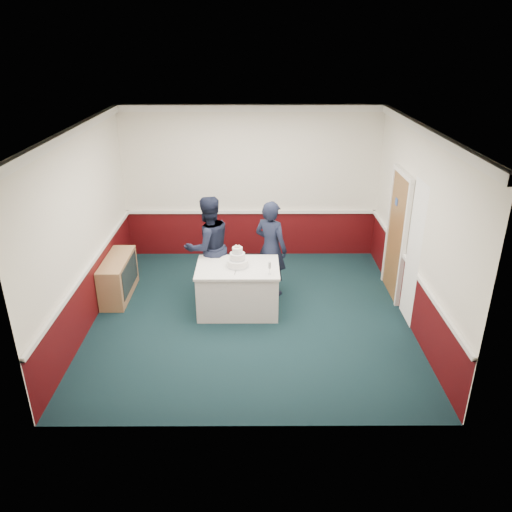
{
  "coord_description": "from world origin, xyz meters",
  "views": [
    {
      "loc": [
        0.06,
        -7.0,
        4.17
      ],
      "look_at": [
        0.09,
        -0.1,
        1.1
      ],
      "focal_mm": 35.0,
      "sensor_mm": 36.0,
      "label": 1
    }
  ],
  "objects_px": {
    "wedding_cake": "(238,260)",
    "cake_table": "(238,288)",
    "cake_knife": "(235,272)",
    "champagne_flute": "(270,266)",
    "person_woman": "(271,248)",
    "person_man": "(208,247)",
    "sideboard": "(118,277)"
  },
  "relations": [
    {
      "from": "person_woman",
      "to": "cake_table",
      "type": "bearing_deg",
      "value": 83.04
    },
    {
      "from": "wedding_cake",
      "to": "sideboard",
      "type": "bearing_deg",
      "value": 166.45
    },
    {
      "from": "wedding_cake",
      "to": "person_woman",
      "type": "distance_m",
      "value": 0.82
    },
    {
      "from": "cake_table",
      "to": "person_man",
      "type": "relative_size",
      "value": 0.75
    },
    {
      "from": "sideboard",
      "to": "champagne_flute",
      "type": "distance_m",
      "value": 2.75
    },
    {
      "from": "champagne_flute",
      "to": "person_man",
      "type": "relative_size",
      "value": 0.12
    },
    {
      "from": "sideboard",
      "to": "cake_table",
      "type": "bearing_deg",
      "value": -13.55
    },
    {
      "from": "cake_knife",
      "to": "champagne_flute",
      "type": "distance_m",
      "value": 0.55
    },
    {
      "from": "wedding_cake",
      "to": "cake_table",
      "type": "bearing_deg",
      "value": -90.0
    },
    {
      "from": "person_woman",
      "to": "cake_knife",
      "type": "bearing_deg",
      "value": 89.46
    },
    {
      "from": "cake_table",
      "to": "champagne_flute",
      "type": "relative_size",
      "value": 6.44
    },
    {
      "from": "cake_table",
      "to": "cake_knife",
      "type": "xyz_separation_m",
      "value": [
        -0.03,
        -0.2,
        0.39
      ]
    },
    {
      "from": "cake_knife",
      "to": "person_man",
      "type": "relative_size",
      "value": 0.12
    },
    {
      "from": "cake_knife",
      "to": "person_man",
      "type": "bearing_deg",
      "value": 125.72
    },
    {
      "from": "cake_knife",
      "to": "person_woman",
      "type": "xyz_separation_m",
      "value": [
        0.58,
        0.81,
        0.05
      ]
    },
    {
      "from": "sideboard",
      "to": "champagne_flute",
      "type": "relative_size",
      "value": 5.85
    },
    {
      "from": "sideboard",
      "to": "wedding_cake",
      "type": "xyz_separation_m",
      "value": [
        2.07,
        -0.5,
        0.55
      ]
    },
    {
      "from": "sideboard",
      "to": "person_man",
      "type": "distance_m",
      "value": 1.65
    },
    {
      "from": "cake_table",
      "to": "person_man",
      "type": "distance_m",
      "value": 0.92
    },
    {
      "from": "sideboard",
      "to": "wedding_cake",
      "type": "distance_m",
      "value": 2.2
    },
    {
      "from": "person_man",
      "to": "wedding_cake",
      "type": "bearing_deg",
      "value": 100.41
    },
    {
      "from": "sideboard",
      "to": "wedding_cake",
      "type": "bearing_deg",
      "value": -13.55
    },
    {
      "from": "person_woman",
      "to": "person_man",
      "type": "bearing_deg",
      "value": 36.01
    },
    {
      "from": "wedding_cake",
      "to": "cake_knife",
      "type": "bearing_deg",
      "value": -98.53
    },
    {
      "from": "sideboard",
      "to": "person_man",
      "type": "relative_size",
      "value": 0.68
    },
    {
      "from": "cake_table",
      "to": "champagne_flute",
      "type": "height_order",
      "value": "champagne_flute"
    },
    {
      "from": "sideboard",
      "to": "cake_table",
      "type": "height_order",
      "value": "cake_table"
    },
    {
      "from": "person_woman",
      "to": "champagne_flute",
      "type": "bearing_deg",
      "value": 121.85
    },
    {
      "from": "cake_table",
      "to": "champagne_flute",
      "type": "bearing_deg",
      "value": -29.25
    },
    {
      "from": "sideboard",
      "to": "person_woman",
      "type": "distance_m",
      "value": 2.67
    },
    {
      "from": "cake_table",
      "to": "wedding_cake",
      "type": "relative_size",
      "value": 3.63
    },
    {
      "from": "wedding_cake",
      "to": "cake_knife",
      "type": "xyz_separation_m",
      "value": [
        -0.03,
        -0.2,
        -0.11
      ]
    }
  ]
}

